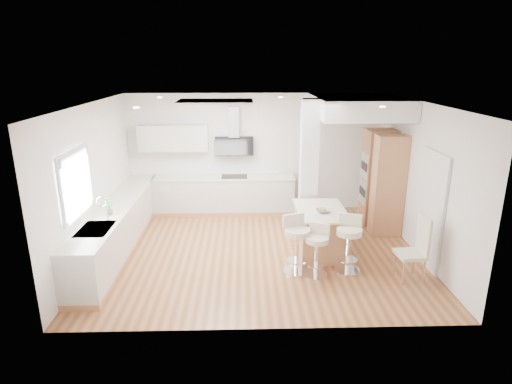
{
  "coord_description": "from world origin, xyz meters",
  "views": [
    {
      "loc": [
        -0.28,
        -7.53,
        3.51
      ],
      "look_at": [
        -0.04,
        0.4,
        1.07
      ],
      "focal_mm": 30.0,
      "sensor_mm": 36.0,
      "label": 1
    }
  ],
  "objects_px": {
    "bar_stool_c": "(349,241)",
    "dining_chair": "(417,246)",
    "bar_stool_b": "(317,248)",
    "bar_stool_a": "(296,241)",
    "peninsula": "(320,230)"
  },
  "relations": [
    {
      "from": "peninsula",
      "to": "bar_stool_c",
      "type": "bearing_deg",
      "value": -67.4
    },
    {
      "from": "peninsula",
      "to": "bar_stool_b",
      "type": "bearing_deg",
      "value": -103.39
    },
    {
      "from": "bar_stool_a",
      "to": "dining_chair",
      "type": "distance_m",
      "value": 1.97
    },
    {
      "from": "peninsula",
      "to": "dining_chair",
      "type": "xyz_separation_m",
      "value": [
        1.39,
        -1.15,
        0.18
      ]
    },
    {
      "from": "bar_stool_a",
      "to": "dining_chair",
      "type": "xyz_separation_m",
      "value": [
        1.94,
        -0.33,
        0.03
      ]
    },
    {
      "from": "peninsula",
      "to": "bar_stool_c",
      "type": "distance_m",
      "value": 0.89
    },
    {
      "from": "peninsula",
      "to": "dining_chair",
      "type": "height_order",
      "value": "dining_chair"
    },
    {
      "from": "bar_stool_a",
      "to": "bar_stool_b",
      "type": "relative_size",
      "value": 1.12
    },
    {
      "from": "bar_stool_a",
      "to": "bar_stool_c",
      "type": "distance_m",
      "value": 0.9
    },
    {
      "from": "bar_stool_c",
      "to": "dining_chair",
      "type": "distance_m",
      "value": 1.1
    },
    {
      "from": "peninsula",
      "to": "bar_stool_b",
      "type": "height_order",
      "value": "same"
    },
    {
      "from": "dining_chair",
      "to": "bar_stool_b",
      "type": "bearing_deg",
      "value": 167.69
    },
    {
      "from": "bar_stool_c",
      "to": "dining_chair",
      "type": "relative_size",
      "value": 0.89
    },
    {
      "from": "bar_stool_b",
      "to": "bar_stool_c",
      "type": "distance_m",
      "value": 0.59
    },
    {
      "from": "peninsula",
      "to": "bar_stool_a",
      "type": "height_order",
      "value": "bar_stool_a"
    }
  ]
}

